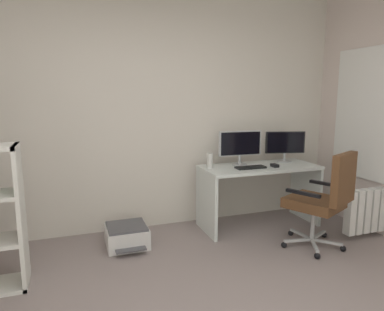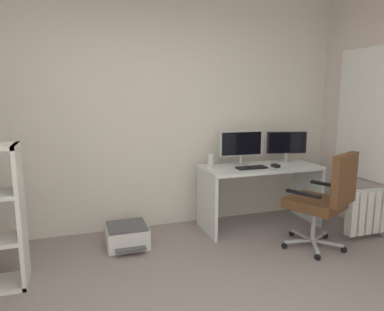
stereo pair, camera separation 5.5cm
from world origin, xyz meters
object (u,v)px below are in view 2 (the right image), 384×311
monitor_secondary (287,144)px  radiator (378,210)px  office_chair (325,198)px  desk (260,182)px  keyboard (251,168)px  computer_mouse (276,166)px  monitor_main (241,145)px  printer (127,235)px  desktop_speaker (210,161)px

monitor_secondary → radiator: bearing=-52.4°
monitor_secondary → office_chair: (-0.15, -0.90, -0.40)m
desk → keyboard: 0.28m
monitor_secondary → keyboard: monitor_secondary is taller
monitor_secondary → office_chair: monitor_secondary is taller
computer_mouse → radiator: 1.18m
keyboard → office_chair: (0.44, -0.69, -0.19)m
monitor_main → monitor_secondary: monitor_main is taller
computer_mouse → office_chair: size_ratio=0.10×
monitor_main → office_chair: bearing=-62.7°
keyboard → radiator: (1.22, -0.61, -0.43)m
monitor_main → office_chair: size_ratio=0.52×
keyboard → office_chair: bearing=-56.9°
monitor_secondary → printer: (-1.98, -0.18, -0.84)m
desk → printer: 1.62m
desk → monitor_main: size_ratio=2.60×
monitor_main → printer: (-1.37, -0.18, -0.85)m
office_chair → radiator: size_ratio=1.27×
monitor_secondary → desktop_speaker: (-1.01, -0.05, -0.14)m
desk → printer: size_ratio=2.78×
monitor_secondary → radiator: monitor_secondary is taller
desk → printer: bearing=-177.7°
monitor_main → keyboard: monitor_main is taller
computer_mouse → radiator: size_ratio=0.13×
keyboard → printer: bearing=179.5°
computer_mouse → radiator: computer_mouse is taller
monitor_main → computer_mouse: bearing=-36.5°
desktop_speaker → monitor_secondary: bearing=2.7°
desk → office_chair: office_chair is taller
monitor_secondary → printer: bearing=-174.8°
computer_mouse → office_chair: (0.14, -0.67, -0.20)m
monitor_main → computer_mouse: 0.46m
monitor_secondary → monitor_main: bearing=-180.0°
monitor_secondary → computer_mouse: monitor_secondary is taller
keyboard → computer_mouse: size_ratio=3.40×
monitor_secondary → computer_mouse: bearing=-140.7°
radiator → monitor_secondary: bearing=127.6°
office_chair → monitor_main: bearing=117.3°
printer → monitor_secondary: bearing=5.2°
desk → office_chair: size_ratio=1.36×
keyboard → office_chair: size_ratio=0.34×
keyboard → radiator: 1.43m
printer → monitor_main: bearing=7.5°
monitor_secondary → office_chair: 1.00m
printer → radiator: 2.70m
desk → radiator: 1.28m
desk → office_chair: 0.83m
computer_mouse → keyboard: bearing=173.3°
monitor_main → printer: bearing=-172.5°
computer_mouse → radiator: (0.92, -0.58, -0.44)m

